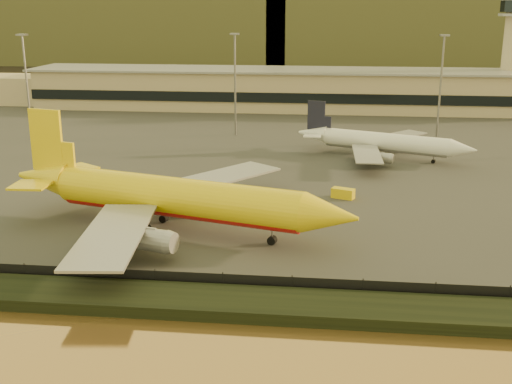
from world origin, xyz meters
TOP-DOWN VIEW (x-y plane):
  - ground at (0.00, 0.00)m, footprint 900.00×900.00m
  - embankment at (0.00, -17.00)m, footprint 320.00×7.00m
  - tarmac at (0.00, 95.00)m, footprint 320.00×220.00m
  - perimeter_fence at (0.00, -13.00)m, footprint 300.00×0.05m
  - terminal_building at (-14.52, 125.55)m, footprint 202.00×25.00m
  - apron_light_masts at (15.00, 75.00)m, footprint 152.20×12.20m
  - distant_hills at (-20.74, 340.00)m, footprint 470.00×160.00m
  - dhl_cargo_jet at (-8.79, 7.10)m, footprint 54.92×52.57m
  - white_narrowbody_jet at (25.37, 58.23)m, footprint 38.20×36.11m
  - gse_vehicle_yellow at (16.45, 26.43)m, footprint 4.19×2.99m
  - gse_vehicle_white at (-29.81, 33.30)m, footprint 3.46×1.63m

SIDE VIEW (x-z plane):
  - ground at x=0.00m, z-range 0.00..0.00m
  - tarmac at x=0.00m, z-range 0.00..0.20m
  - embankment at x=0.00m, z-range 0.00..1.40m
  - gse_vehicle_white at x=-29.81m, z-range 0.20..1.74m
  - gse_vehicle_yellow at x=16.45m, z-range 0.20..1.92m
  - perimeter_fence at x=0.00m, z-range 0.20..2.40m
  - white_narrowbody_jet at x=25.37m, z-range -2.10..9.30m
  - dhl_cargo_jet at x=-8.79m, z-range -3.15..13.50m
  - terminal_building at x=-14.52m, z-range -0.05..12.55m
  - apron_light_masts at x=15.00m, z-range 3.00..28.40m
  - distant_hills at x=-20.74m, z-range -3.61..66.39m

